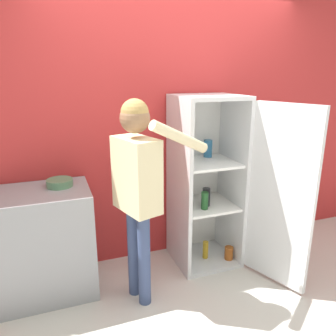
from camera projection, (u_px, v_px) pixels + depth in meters
ground_plane at (215, 303)px, 2.69m from camera, size 12.00×12.00×0.00m
wall_back at (173, 130)px, 3.21m from camera, size 7.00×0.06×2.55m
refrigerator at (219, 185)px, 3.07m from camera, size 0.84×1.13×1.63m
person at (138, 177)px, 2.47m from camera, size 0.71×0.50×1.65m
counter at (45, 243)px, 2.72m from camera, size 0.77×0.57×0.92m
bowl at (60, 183)px, 2.70m from camera, size 0.21×0.21×0.06m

